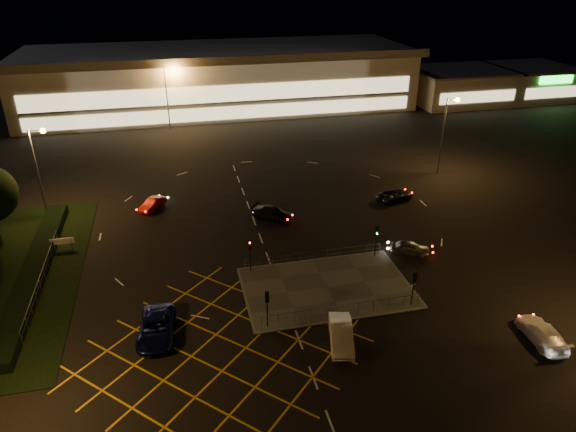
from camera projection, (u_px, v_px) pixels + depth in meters
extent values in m
plane|color=black|center=(299.00, 278.00, 45.76)|extent=(180.00, 180.00, 0.00)
cube|color=#4C4944|center=(327.00, 287.00, 44.40)|extent=(14.00, 9.00, 0.12)
cube|color=black|center=(35.00, 270.00, 46.11)|extent=(2.00, 26.00, 1.00)
cube|color=beige|center=(219.00, 79.00, 97.45)|extent=(70.00, 25.00, 10.00)
cube|color=slate|center=(218.00, 51.00, 95.11)|extent=(72.00, 26.50, 0.60)
cube|color=#FFEAA5|center=(227.00, 94.00, 86.53)|extent=(66.00, 0.20, 3.00)
cube|color=#FFEAA5|center=(228.00, 113.00, 87.97)|extent=(66.00, 0.20, 2.20)
cube|color=beige|center=(459.00, 87.00, 100.68)|extent=(18.00, 14.00, 6.00)
cube|color=slate|center=(461.00, 70.00, 99.27)|extent=(18.80, 14.80, 0.40)
cube|color=#FFEAA5|center=(478.00, 97.00, 94.73)|extent=(15.30, 0.20, 2.00)
cube|color=beige|center=(530.00, 83.00, 103.92)|extent=(14.00, 14.00, 6.00)
cube|color=slate|center=(533.00, 67.00, 102.50)|extent=(14.80, 14.80, 0.40)
cube|color=#FFEAA5|center=(553.00, 92.00, 97.96)|extent=(11.90, 0.20, 2.00)
cube|color=#19E533|center=(556.00, 80.00, 96.80)|extent=(7.00, 0.30, 1.40)
cylinder|color=slate|center=(38.00, 175.00, 54.32)|extent=(0.20, 0.20, 10.00)
cylinder|color=slate|center=(35.00, 131.00, 52.31)|extent=(1.40, 0.12, 0.12)
sphere|color=orange|center=(43.00, 131.00, 52.47)|extent=(0.56, 0.56, 0.56)
cylinder|color=slate|center=(442.00, 137.00, 65.76)|extent=(0.20, 0.20, 10.00)
cylinder|color=slate|center=(453.00, 100.00, 63.74)|extent=(1.40, 0.12, 0.12)
sphere|color=orange|center=(458.00, 100.00, 63.91)|extent=(0.56, 0.56, 0.56)
cylinder|color=slate|center=(167.00, 100.00, 83.25)|extent=(0.20, 0.20, 10.00)
cylinder|color=slate|center=(169.00, 69.00, 81.23)|extent=(1.40, 0.12, 0.12)
sphere|color=orange|center=(173.00, 69.00, 81.40)|extent=(0.56, 0.56, 0.56)
cylinder|color=slate|center=(392.00, 85.00, 93.07)|extent=(0.20, 0.20, 10.00)
cylinder|color=slate|center=(398.00, 57.00, 91.05)|extent=(1.40, 0.12, 0.12)
sphere|color=orange|center=(402.00, 57.00, 91.22)|extent=(0.56, 0.56, 0.56)
cylinder|color=black|center=(267.00, 310.00, 39.01)|extent=(0.10, 0.10, 3.00)
cube|color=black|center=(267.00, 297.00, 38.47)|extent=(0.28, 0.18, 0.90)
sphere|color=#19FF33|center=(267.00, 296.00, 38.58)|extent=(0.16, 0.16, 0.16)
cylinder|color=black|center=(413.00, 289.00, 41.43)|extent=(0.10, 0.10, 3.00)
cube|color=black|center=(415.00, 277.00, 40.89)|extent=(0.28, 0.18, 0.90)
sphere|color=#19FF33|center=(414.00, 276.00, 41.01)|extent=(0.16, 0.16, 0.16)
cylinder|color=black|center=(250.00, 257.00, 45.97)|extent=(0.10, 0.10, 3.00)
cube|color=black|center=(250.00, 245.00, 45.43)|extent=(0.28, 0.18, 0.90)
sphere|color=#FF0C0C|center=(250.00, 246.00, 45.31)|extent=(0.16, 0.16, 0.16)
cylinder|color=black|center=(376.00, 242.00, 48.39)|extent=(0.10, 0.10, 3.00)
cube|color=black|center=(377.00, 230.00, 47.85)|extent=(0.28, 0.18, 0.90)
sphere|color=#19FF33|center=(377.00, 231.00, 47.74)|extent=(0.16, 0.16, 0.16)
imported|color=silver|center=(341.00, 334.00, 37.78)|extent=(2.64, 4.87, 1.52)
imported|color=#0B1245|center=(156.00, 328.00, 38.44)|extent=(3.11, 5.79, 1.55)
imported|color=black|center=(273.00, 214.00, 55.82)|extent=(4.85, 4.42, 1.36)
imported|color=#9D9FA3|center=(410.00, 248.00, 49.33)|extent=(4.01, 2.91, 1.27)
imported|color=maroon|center=(153.00, 204.00, 58.19)|extent=(3.23, 3.76, 1.22)
imported|color=black|center=(395.00, 195.00, 60.32)|extent=(4.93, 3.28, 1.26)
imported|color=silver|center=(542.00, 333.00, 38.03)|extent=(2.33, 4.96, 1.40)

